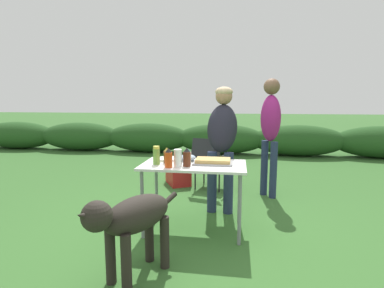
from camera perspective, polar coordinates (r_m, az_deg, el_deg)
The scene contains 17 objects.
ground_plane at distance 3.42m, azimuth 0.32°, elevation -16.03°, with size 60.00×60.00×0.00m, color #336028.
shrub_hedge at distance 8.01m, azimuth 5.39°, elevation 0.96°, with size 14.40×0.90×0.79m.
folding_table at distance 3.21m, azimuth 0.33°, elevation -5.16°, with size 1.10×0.64×0.74m.
food_tray at distance 3.20m, azimuth 4.03°, elevation -3.32°, with size 0.41×0.27×0.06m.
plate_stack at distance 3.40m, azimuth -4.56°, elevation -2.86°, with size 0.25×0.25×0.03m, color white.
mixing_bowl at distance 3.35m, azimuth -0.87°, elevation -2.60°, with size 0.18×0.18×0.07m, color #99B2CC.
paper_cup_stack at distance 3.04m, azimuth -2.72°, elevation -2.69°, with size 0.08×0.08×0.18m, color white.
hot_sauce_bottle at distance 3.02m, azimuth -4.52°, elevation -2.72°, with size 0.08×0.08×0.20m.
bbq_sauce_bottle at distance 3.06m, azimuth -1.00°, elevation -2.59°, with size 0.08×0.08×0.19m.
mayo_bottle at distance 3.18m, azimuth -0.76°, elevation -2.44°, with size 0.07×0.07×0.16m.
relish_jar at distance 3.17m, azimuth -6.79°, elevation -2.18°, with size 0.07×0.07×0.20m.
beer_bottle at distance 3.23m, azimuth -4.82°, elevation -2.25°, with size 0.07×0.07×0.17m.
standing_person_in_olive_jacket at distance 3.80m, azimuth 5.74°, elevation 1.80°, with size 0.42×0.52×1.58m.
standing_person_in_dark_puffer at distance 4.46m, azimuth 14.70°, elevation 3.50°, with size 0.39×0.40×1.72m.
dog at distance 2.44m, azimuth -11.35°, elevation -13.90°, with size 0.58×0.92×0.73m.
camp_chair_green_behind_table at distance 4.74m, azimuth 3.27°, elevation -3.18°, with size 0.60×0.68×0.83m.
cooler_box at distance 5.10m, azimuth -2.66°, elevation -5.77°, with size 0.51×0.57×0.34m.
Camera 1 is at (0.45, -3.09, 1.41)m, focal length 28.00 mm.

